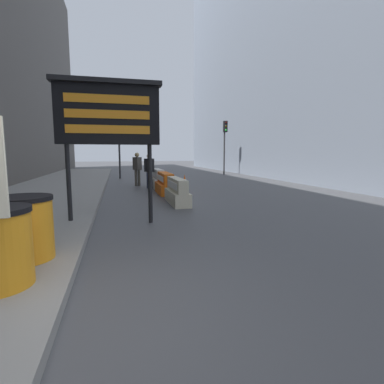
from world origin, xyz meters
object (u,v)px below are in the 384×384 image
object	(u,v)px
jersey_barrier_orange_far	(165,185)
traffic_light_near_curb	(119,130)
jersey_barrier_cream	(177,192)
traffic_cone_mid	(185,181)
jersey_barrier_white	(158,179)
barrel_drum_middle	(24,228)
message_board	(108,115)
traffic_light_far_side	(225,136)
traffic_cone_near	(152,181)
pedestrian_passerby	(137,166)
pedestrian_worker	(149,168)

from	to	relation	value
jersey_barrier_orange_far	traffic_light_near_curb	xyz separation A→B (m)	(-1.74, 8.12, 2.79)
jersey_barrier_cream	traffic_cone_mid	size ratio (longest dim) A/B	3.34
jersey_barrier_orange_far	jersey_barrier_white	size ratio (longest dim) A/B	0.99
barrel_drum_middle	message_board	xyz separation A→B (m)	(1.16, 2.49, 1.90)
message_board	traffic_light_far_side	size ratio (longest dim) A/B	0.80
message_board	traffic_cone_near	distance (m)	8.01
message_board	traffic_cone_near	world-z (taller)	message_board
traffic_cone_near	traffic_light_far_side	size ratio (longest dim) A/B	0.17
barrel_drum_middle	jersey_barrier_white	xyz separation A→B (m)	(3.22, 9.86, -0.21)
traffic_cone_mid	jersey_barrier_cream	bearing A→B (deg)	-105.55
barrel_drum_middle	jersey_barrier_cream	xyz separation A→B (m)	(3.22, 5.05, -0.24)
jersey_barrier_cream	pedestrian_passerby	world-z (taller)	pedestrian_passerby
jersey_barrier_cream	jersey_barrier_white	bearing A→B (deg)	90.00
barrel_drum_middle	traffic_cone_near	xyz separation A→B (m)	(2.92, 10.00, -0.27)
traffic_cone_near	jersey_barrier_cream	bearing A→B (deg)	-86.55
traffic_cone_near	traffic_cone_mid	size ratio (longest dim) A/B	1.11
message_board	traffic_light_near_curb	xyz separation A→B (m)	(0.32, 13.17, 0.66)
jersey_barrier_cream	message_board	bearing A→B (deg)	-128.84
pedestrian_passerby	traffic_light_near_curb	bearing A→B (deg)	161.34
traffic_light_near_curb	traffic_cone_mid	bearing A→B (deg)	-63.09
jersey_barrier_cream	traffic_cone_near	world-z (taller)	jersey_barrier_cream
message_board	traffic_cone_mid	bearing A→B (deg)	65.05
traffic_cone_near	traffic_light_far_side	xyz separation A→B (m)	(6.47, 7.35, 2.63)
jersey_barrier_cream	traffic_light_near_curb	xyz separation A→B (m)	(-1.74, 10.62, 2.80)
message_board	traffic_light_near_curb	world-z (taller)	traffic_light_near_curb
jersey_barrier_cream	jersey_barrier_orange_far	bearing A→B (deg)	90.00
traffic_cone_near	traffic_light_near_curb	bearing A→B (deg)	104.25
traffic_cone_mid	jersey_barrier_orange_far	bearing A→B (deg)	-121.02
message_board	pedestrian_worker	distance (m)	7.49
jersey_barrier_orange_far	jersey_barrier_white	xyz separation A→B (m)	(0.00, 2.32, 0.01)
barrel_drum_middle	jersey_barrier_white	distance (m)	10.38
barrel_drum_middle	pedestrian_worker	xyz separation A→B (m)	(2.78, 9.64, 0.35)
barrel_drum_middle	pedestrian_passerby	distance (m)	11.11
traffic_cone_near	pedestrian_passerby	size ratio (longest dim) A/B	0.40
traffic_cone_near	traffic_light_far_side	bearing A→B (deg)	48.65
message_board	traffic_light_near_curb	bearing A→B (deg)	88.61
jersey_barrier_orange_far	traffic_cone_near	distance (m)	2.47
pedestrian_passerby	jersey_barrier_white	bearing A→B (deg)	14.21
jersey_barrier_white	traffic_light_far_side	distance (m)	10.04
barrel_drum_middle	pedestrian_worker	bearing A→B (deg)	73.91
barrel_drum_middle	pedestrian_worker	distance (m)	10.03
barrel_drum_middle	traffic_cone_mid	distance (m)	10.70
barrel_drum_middle	traffic_light_far_side	distance (m)	19.87
jersey_barrier_cream	pedestrian_worker	xyz separation A→B (m)	(-0.44, 4.59, 0.59)
traffic_light_near_curb	pedestrian_worker	size ratio (longest dim) A/B	2.70
barrel_drum_middle	traffic_light_near_curb	xyz separation A→B (m)	(1.48, 15.67, 2.56)
traffic_cone_mid	traffic_light_near_curb	xyz separation A→B (m)	(-3.03, 5.97, 2.87)
traffic_cone_near	traffic_cone_mid	distance (m)	1.62
traffic_light_far_side	pedestrian_passerby	bearing A→B (deg)	-137.53
jersey_barrier_white	pedestrian_passerby	world-z (taller)	pedestrian_passerby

